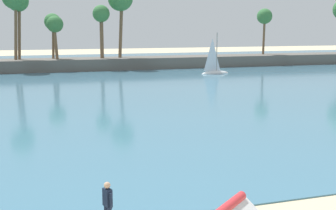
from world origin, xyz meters
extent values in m
cube|color=teal|center=(0.00, 54.89, 0.03)|extent=(220.00, 95.91, 0.06)
cube|color=#605B54|center=(0.00, 62.84, 0.90)|extent=(114.63, 6.00, 1.80)
cylinder|color=brown|center=(33.19, 63.61, 5.08)|extent=(0.51, 0.73, 6.57)
sphere|color=#38753D|center=(33.19, 63.61, 8.35)|extent=(2.65, 2.65, 2.65)
cylinder|color=brown|center=(-7.29, 63.46, 6.03)|extent=(0.85, 0.59, 8.47)
sphere|color=#38753D|center=(-7.29, 63.46, 10.25)|extent=(3.11, 3.11, 3.11)
cylinder|color=brown|center=(-7.77, 62.91, 6.29)|extent=(0.93, 0.66, 8.99)
cylinder|color=brown|center=(-2.24, 62.89, 4.37)|extent=(0.73, 0.59, 5.17)
sphere|color=#38753D|center=(-2.24, 62.89, 6.94)|extent=(2.48, 2.48, 2.48)
cylinder|color=brown|center=(7.75, 63.11, 6.33)|extent=(1.04, 0.83, 9.08)
cylinder|color=brown|center=(-2.51, 63.89, 4.56)|extent=(0.59, 0.59, 5.54)
sphere|color=#38753D|center=(-2.51, 63.89, 7.32)|extent=(2.46, 2.46, 2.46)
cylinder|color=brown|center=(4.61, 62.49, 5.16)|extent=(0.62, 0.88, 6.75)
sphere|color=#38753D|center=(4.61, 62.49, 8.53)|extent=(2.60, 2.60, 2.60)
cube|color=#141E33|center=(-4.98, 6.52, 1.15)|extent=(0.29, 0.38, 0.58)
sphere|color=tan|center=(-4.98, 6.52, 1.56)|extent=(0.21, 0.21, 0.21)
cylinder|color=#141E33|center=(-5.04, 6.74, 1.11)|extent=(0.09, 0.09, 0.50)
cylinder|color=#141E33|center=(-4.92, 6.30, 1.11)|extent=(0.09, 0.09, 0.50)
ellipsoid|color=white|center=(18.57, 51.24, 0.06)|extent=(4.36, 1.78, 0.85)
cylinder|color=gray|center=(18.78, 51.26, 3.13)|extent=(0.13, 0.13, 5.30)
pyramid|color=silver|center=(18.07, 51.18, 2.74)|extent=(1.91, 0.36, 4.50)
camera|label=1|loc=(-7.40, -7.19, 6.52)|focal=48.56mm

